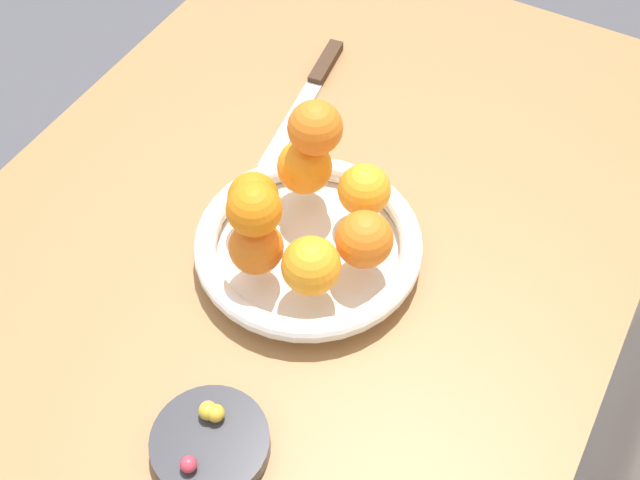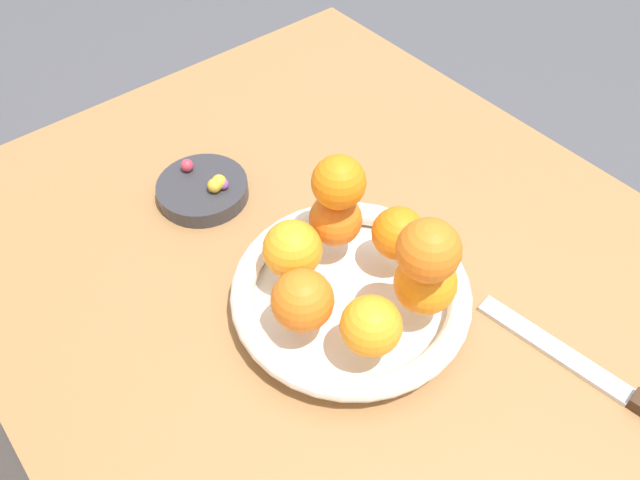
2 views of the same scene
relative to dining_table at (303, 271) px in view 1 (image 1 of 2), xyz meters
name	(u,v)px [view 1 (image 1 of 2)]	position (x,y,z in m)	size (l,w,h in m)	color
ground_plane	(308,471)	(0.00, 0.00, -0.65)	(6.00, 6.00, 0.00)	#4C4C51
dining_table	(303,271)	(0.00, 0.00, 0.00)	(1.10, 0.76, 0.74)	#9E7042
fruit_bowl	(308,246)	(0.03, 0.03, 0.11)	(0.26, 0.26, 0.04)	white
candy_dish	(211,444)	(0.28, 0.06, 0.10)	(0.12, 0.12, 0.02)	#333338
orange_0	(311,266)	(0.09, 0.06, 0.16)	(0.06, 0.06, 0.06)	orange
orange_1	(364,239)	(0.03, 0.10, 0.16)	(0.06, 0.06, 0.06)	orange
orange_2	(364,190)	(-0.03, 0.06, 0.16)	(0.06, 0.06, 0.06)	orange
orange_3	(305,167)	(-0.03, -0.01, 0.16)	(0.06, 0.06, 0.06)	orange
orange_4	(253,198)	(0.04, -0.04, 0.16)	(0.06, 0.06, 0.06)	orange
orange_5	(254,246)	(0.09, 0.00, 0.16)	(0.06, 0.06, 0.06)	orange
orange_6	(252,208)	(0.09, 0.00, 0.22)	(0.06, 0.06, 0.06)	orange
orange_7	(312,126)	(-0.03, 0.00, 0.22)	(0.06, 0.06, 0.06)	orange
candy_ball_0	(208,407)	(0.26, 0.04, 0.12)	(0.01, 0.01, 0.01)	#8C4C99
candy_ball_1	(189,464)	(0.32, 0.06, 0.12)	(0.02, 0.02, 0.02)	#C6384C
candy_ball_2	(216,413)	(0.26, 0.05, 0.12)	(0.02, 0.02, 0.02)	gold
candy_ball_3	(208,411)	(0.26, 0.05, 0.12)	(0.02, 0.02, 0.02)	gold
knife	(310,91)	(-0.21, -0.11, 0.09)	(0.26, 0.06, 0.01)	#3F2819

